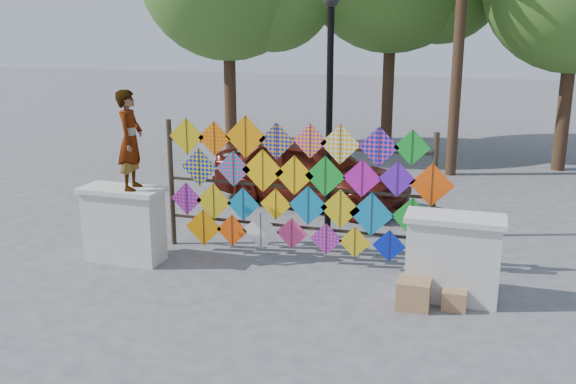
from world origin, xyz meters
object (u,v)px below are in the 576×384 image
object	(u,v)px
sedan	(311,171)
lamppost	(330,94)
kite_rack	(297,189)
vendor_woman	(130,140)

from	to	relation	value
sedan	lamppost	world-z (taller)	lamppost
kite_rack	vendor_woman	world-z (taller)	vendor_woman
kite_rack	sedan	size ratio (longest dim) A/B	1.12
sedan	lamppost	size ratio (longest dim) A/B	0.99
kite_rack	lamppost	bearing A→B (deg)	79.95
kite_rack	vendor_woman	xyz separation A→B (m)	(-2.55, -0.93, 0.85)
vendor_woman	lamppost	distance (m)	3.59
kite_rack	lamppost	xyz separation A→B (m)	(0.23, 1.27, 1.45)
kite_rack	vendor_woman	distance (m)	2.85
kite_rack	vendor_woman	size ratio (longest dim) A/B	3.05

